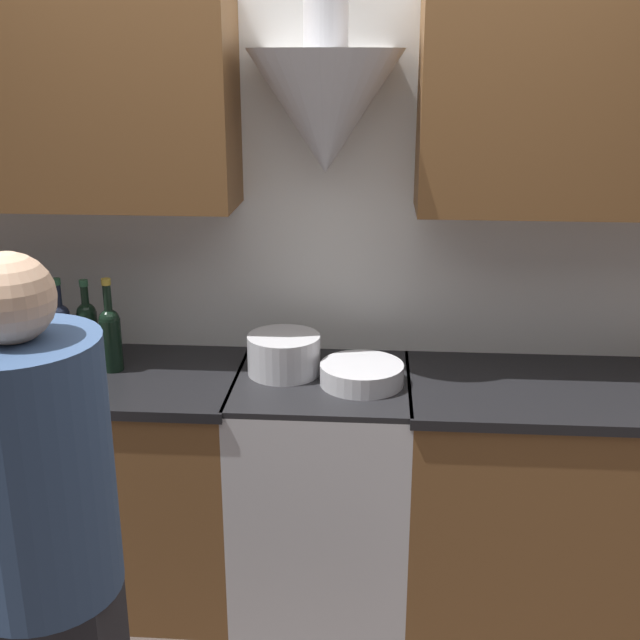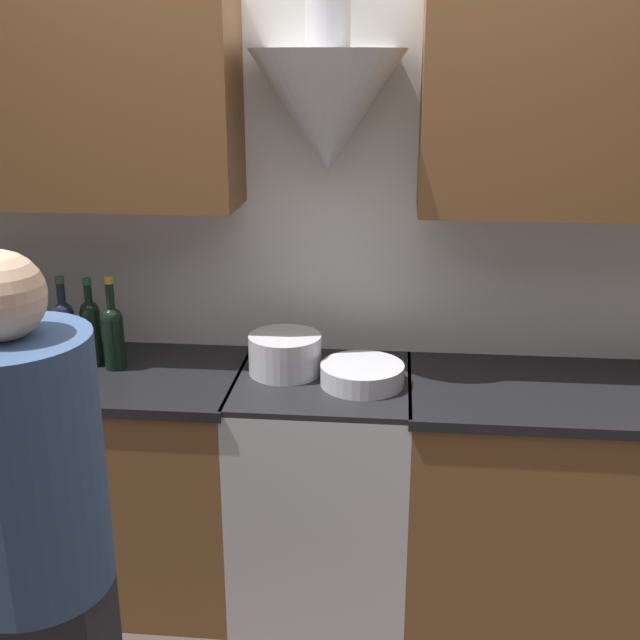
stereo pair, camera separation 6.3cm
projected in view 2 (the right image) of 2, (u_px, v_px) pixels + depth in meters
wall_back at (320, 198)px, 2.86m from camera, size 8.40×0.52×2.60m
counter_left at (70, 477)px, 3.02m from camera, size 1.32×0.62×0.88m
counter_right at (562, 502)px, 2.85m from camera, size 1.12×0.62×0.88m
stove_range at (323, 489)px, 2.93m from camera, size 0.62×0.60×0.88m
wine_bottle_4 at (12, 326)px, 2.89m from camera, size 0.08×0.08×0.35m
wine_bottle_5 at (37, 329)px, 2.88m from camera, size 0.08×0.08×0.33m
wine_bottle_6 at (65, 330)px, 2.87m from camera, size 0.08×0.08×0.33m
wine_bottle_7 at (91, 329)px, 2.88m from camera, size 0.07×0.07×0.32m
wine_bottle_8 at (113, 333)px, 2.85m from camera, size 0.08×0.08×0.34m
stock_pot at (285, 354)px, 2.83m from camera, size 0.26×0.26×0.14m
mixing_bowl at (362, 374)px, 2.74m from camera, size 0.29×0.29×0.07m
person_foreground_left at (34, 562)px, 1.80m from camera, size 0.35×0.35×1.59m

